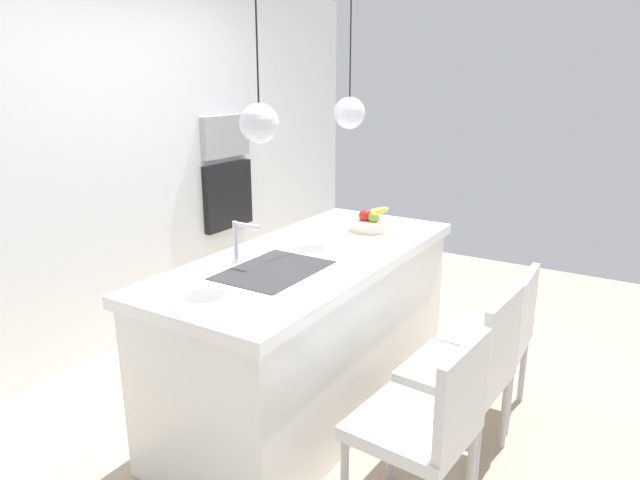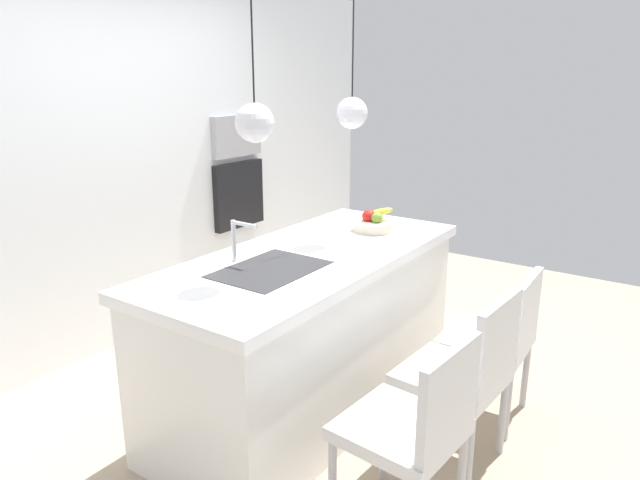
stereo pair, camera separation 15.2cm
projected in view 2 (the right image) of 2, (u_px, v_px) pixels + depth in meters
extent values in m
plane|color=tan|center=(310.00, 404.00, 3.39)|extent=(6.60, 6.60, 0.00)
cube|color=white|center=(114.00, 161.00, 3.93)|extent=(6.00, 0.10, 2.60)
cube|color=white|center=(310.00, 336.00, 3.27)|extent=(1.98, 0.81, 0.87)
cube|color=white|center=(310.00, 258.00, 3.14)|extent=(2.04, 0.87, 0.06)
cube|color=#2D2D30|center=(270.00, 270.00, 2.87)|extent=(0.56, 0.40, 0.02)
cylinder|color=silver|center=(234.00, 241.00, 2.97)|extent=(0.02, 0.02, 0.22)
cylinder|color=silver|center=(245.00, 224.00, 2.89)|extent=(0.02, 0.16, 0.02)
cylinder|color=beige|center=(373.00, 226.00, 3.57)|extent=(0.26, 0.26, 0.06)
sphere|color=red|center=(370.00, 216.00, 3.57)|extent=(0.08, 0.08, 0.08)
sphere|color=olive|center=(377.00, 218.00, 3.53)|extent=(0.07, 0.07, 0.07)
sphere|color=red|center=(368.00, 216.00, 3.57)|extent=(0.08, 0.08, 0.08)
ellipsoid|color=yellow|center=(379.00, 213.00, 3.57)|extent=(0.16, 0.17, 0.08)
cube|color=#9E9EA3|center=(236.00, 136.00, 4.78)|extent=(0.54, 0.08, 0.34)
cube|color=black|center=(238.00, 195.00, 4.92)|extent=(0.56, 0.08, 0.56)
cube|color=silver|center=(400.00, 429.00, 2.37)|extent=(0.48, 0.49, 0.06)
cube|color=silver|center=(449.00, 398.00, 2.18)|extent=(0.43, 0.07, 0.40)
cylinder|color=#B2B2B7|center=(383.00, 440.00, 2.70)|extent=(0.04, 0.04, 0.43)
cylinder|color=#B2B2B7|center=(461.00, 476.00, 2.46)|extent=(0.04, 0.04, 0.43)
cube|color=silver|center=(451.00, 376.00, 2.80)|extent=(0.48, 0.49, 0.06)
cube|color=silver|center=(497.00, 344.00, 2.61)|extent=(0.43, 0.07, 0.42)
cylinder|color=#B2B2B7|center=(431.00, 390.00, 3.14)|extent=(0.04, 0.04, 0.42)
cylinder|color=#B2B2B7|center=(393.00, 423.00, 2.84)|extent=(0.04, 0.04, 0.42)
cylinder|color=#B2B2B7|center=(503.00, 416.00, 2.90)|extent=(0.04, 0.04, 0.42)
cylinder|color=#B2B2B7|center=(469.00, 455.00, 2.60)|extent=(0.04, 0.04, 0.42)
cube|color=silver|center=(485.00, 341.00, 3.20)|extent=(0.45, 0.46, 0.06)
cube|color=silver|center=(527.00, 312.00, 3.03)|extent=(0.41, 0.05, 0.38)
cylinder|color=#B2B2B7|center=(460.00, 357.00, 3.51)|extent=(0.04, 0.04, 0.41)
cylinder|color=#B2B2B7|center=(437.00, 384.00, 3.21)|extent=(0.04, 0.04, 0.41)
cylinder|color=#B2B2B7|center=(525.00, 374.00, 3.31)|extent=(0.04, 0.04, 0.41)
cylinder|color=#B2B2B7|center=(507.00, 404.00, 3.01)|extent=(0.04, 0.04, 0.41)
sphere|color=silver|center=(255.00, 123.00, 2.60)|extent=(0.18, 0.18, 0.18)
cylinder|color=black|center=(252.00, 32.00, 2.49)|extent=(0.01, 0.01, 0.60)
sphere|color=silver|center=(352.00, 113.00, 3.26)|extent=(0.18, 0.18, 0.18)
cylinder|color=black|center=(353.00, 41.00, 3.15)|extent=(0.01, 0.01, 0.60)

